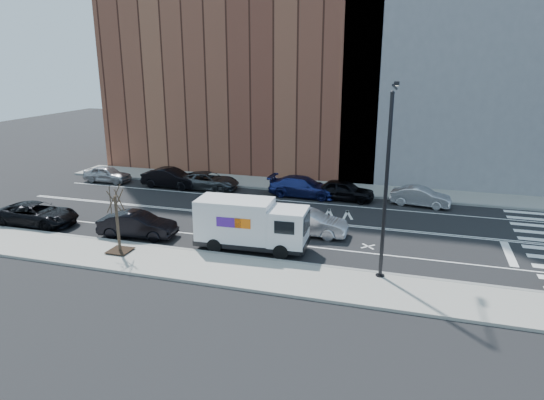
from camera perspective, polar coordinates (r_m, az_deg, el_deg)
The scene contains 20 objects.
ground at distance 32.58m, azimuth 1.29°, elevation -2.28°, with size 120.00×120.00×0.00m, color black.
sidewalk_near at distance 24.77m, azimuth -4.22°, elevation -8.37°, with size 44.00×3.60×0.15m, color gray.
sidewalk_far at distance 40.76m, azimuth 4.60°, elevation 1.62°, with size 44.00×3.60×0.15m, color gray.
curb_near at distance 26.30m, azimuth -2.81°, elevation -6.78°, with size 44.00×0.25×0.17m, color gray.
curb_far at distance 39.05m, azimuth 4.04°, elevation 0.99°, with size 44.00×0.25×0.17m, color gray.
road_markings at distance 32.58m, azimuth 1.29°, elevation -2.28°, with size 40.00×8.60×0.01m, color white, non-canonical shape.
bldg_brick at distance 48.16m, azimuth -3.03°, elevation 17.05°, with size 26.00×10.00×22.00m, color brown.
bldg_concrete at distance 45.59m, azimuth 22.74°, elevation 18.43°, with size 20.00×10.00×26.00m, color slate.
streetlight at distance 23.49m, azimuth 13.42°, elevation 2.78°, with size 0.44×4.02×9.34m.
street_tree at distance 27.70m, azimuth -17.66°, elevation -3.32°, with size 1.20×1.20×3.75m.
fedex_van at distance 27.13m, azimuth -2.54°, elevation -2.82°, with size 6.40×2.48×2.88m.
far_parked_a at distance 44.58m, azimuth -18.81°, elevation 2.91°, with size 1.68×4.17×1.42m, color #9D9DA2.
far_parked_b at distance 41.29m, azimuth -11.80°, elevation 2.55°, with size 1.70×4.87×1.60m, color black.
far_parked_c at distance 40.22m, azimuth -7.54°, elevation 2.26°, with size 2.35×5.10×1.42m, color #414447.
far_parked_d at distance 37.82m, azimuth 3.68°, elevation 1.58°, with size 2.20×5.40×1.57m, color navy.
far_parked_e at distance 37.18m, azimuth 8.46°, elevation 1.16°, with size 1.84×4.57×1.56m, color black.
far_parked_f at distance 36.96m, azimuth 17.08°, elevation 0.38°, with size 1.48×4.23×1.39m, color #B9BABF.
driving_sedan at distance 29.63m, azimuth 4.31°, elevation -2.66°, with size 1.65×4.74×1.56m, color silver.
near_parked_rear_a at distance 30.28m, azimuth -15.53°, elevation -2.84°, with size 1.63×4.66×1.54m, color black.
near_parked_rear_b at distance 34.75m, azimuth -25.91°, elevation -1.50°, with size 2.45×5.32×1.48m, color black.
Camera 1 is at (8.19, -29.76, 10.43)m, focal length 32.00 mm.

